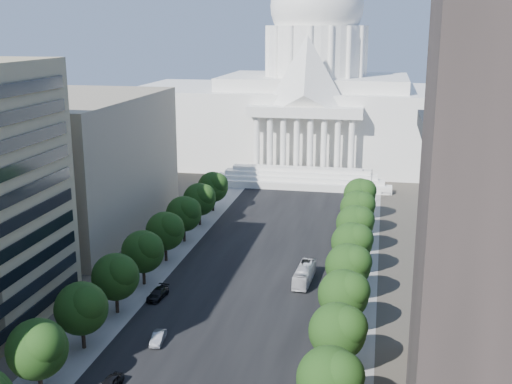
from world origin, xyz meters
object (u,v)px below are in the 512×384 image
Objects in this scene: car_dark_a at (110,383)px; city_bus at (304,274)px; car_silver at (158,338)px; car_dark_b at (158,294)px.

city_bus is (19.92, 39.77, 0.72)m from car_dark_a.
city_bus is at bearing 50.31° from car_silver.
car_silver is 0.42× the size of city_bus.
car_silver is 32.42m from city_bus.
city_bus reaches higher than car_dark_a.
city_bus is at bearing 70.99° from car_dark_a.
car_dark_a is 1.01× the size of car_silver.
car_silver is 0.82× the size of car_dark_b.
city_bus is at bearing 31.88° from car_dark_b.
car_silver is at bearing 89.57° from car_dark_a.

